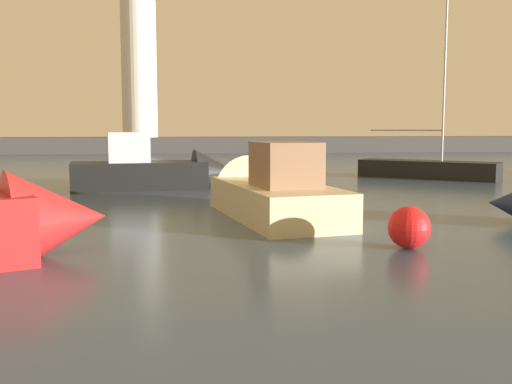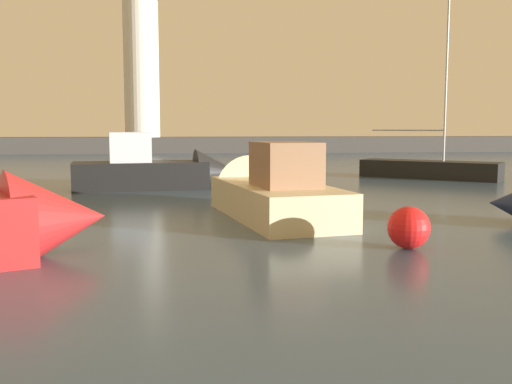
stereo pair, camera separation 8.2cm
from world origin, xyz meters
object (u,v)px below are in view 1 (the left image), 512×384
at_px(motorboat_0, 164,171).
at_px(mooring_buoy, 409,228).
at_px(sailboat_moored, 428,169).
at_px(motorboat_2, 261,191).
at_px(lighthouse, 139,59).

xyz_separation_m(motorboat_0, mooring_buoy, (6.55, -15.18, -0.34)).
distance_m(sailboat_moored, mooring_buoy, 21.03).
relative_size(motorboat_2, mooring_buoy, 8.89).
bearing_deg(sailboat_moored, motorboat_0, -165.24).
relative_size(lighthouse, mooring_buoy, 17.72).
bearing_deg(motorboat_2, lighthouse, 99.16).
height_order(lighthouse, mooring_buoy, lighthouse).
relative_size(motorboat_0, sailboat_moored, 0.76).
bearing_deg(lighthouse, motorboat_2, -80.84).
distance_m(motorboat_2, sailboat_moored, 16.94).
height_order(lighthouse, motorboat_0, lighthouse).
xyz_separation_m(sailboat_moored, mooring_buoy, (-8.63, -19.18, -0.04)).
xyz_separation_m(lighthouse, mooring_buoy, (10.65, -55.25, -10.12)).
xyz_separation_m(motorboat_2, mooring_buoy, (2.82, -6.70, -0.22)).
distance_m(motorboat_2, mooring_buoy, 7.27).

